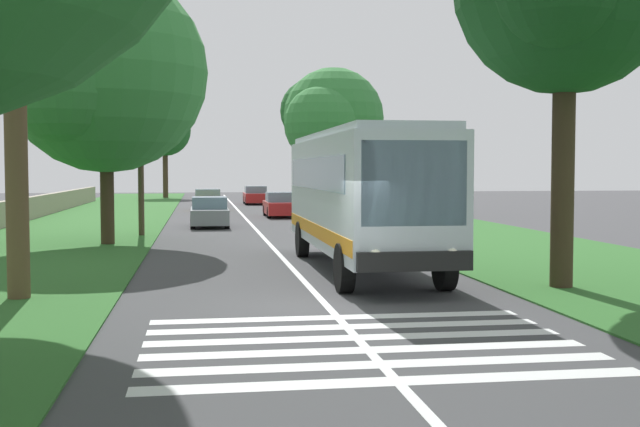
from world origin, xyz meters
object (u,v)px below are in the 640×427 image
(roadside_tree_left_0, at_px, (163,132))
(roadside_tree_right_2, at_px, (311,114))
(trailing_car_0, at_px, (210,213))
(trailing_car_2, at_px, (208,200))
(roadside_tree_left_3, at_px, (101,75))
(coach_bus, at_px, (360,191))
(utility_pole, at_px, (140,122))
(trailing_car_3, at_px, (255,196))
(roadside_tree_right_3, at_px, (330,121))
(trailing_car_1, at_px, (281,205))

(roadside_tree_left_0, distance_m, roadside_tree_right_2, 22.52)
(trailing_car_0, xyz_separation_m, trailing_car_2, (15.27, -0.06, 0.00))
(trailing_car_0, relative_size, roadside_tree_left_3, 0.44)
(roadside_tree_left_3, bearing_deg, coach_bus, -137.29)
(roadside_tree_left_0, relative_size, utility_pole, 0.99)
(trailing_car_2, relative_size, roadside_tree_left_0, 0.49)
(coach_bus, height_order, trailing_car_2, coach_bus)
(trailing_car_3, relative_size, roadside_tree_left_3, 0.44)
(trailing_car_3, distance_m, roadside_tree_right_2, 8.46)
(utility_pole, bearing_deg, trailing_car_3, -12.81)
(trailing_car_2, relative_size, roadside_tree_right_3, 0.50)
(trailing_car_3, bearing_deg, coach_bus, -179.98)
(roadside_tree_left_0, relative_size, roadside_tree_left_3, 0.90)
(trailing_car_3, xyz_separation_m, roadside_tree_right_3, (-16.83, -3.17, 4.84))
(trailing_car_0, bearing_deg, roadside_tree_left_0, 5.65)
(roadside_tree_right_2, bearing_deg, trailing_car_0, 159.08)
(trailing_car_1, distance_m, roadside_tree_right_3, 5.64)
(trailing_car_2, distance_m, roadside_tree_right_3, 11.50)
(coach_bus, xyz_separation_m, utility_pole, (12.09, 6.67, 2.52))
(roadside_tree_right_2, height_order, roadside_tree_right_3, roadside_tree_right_2)
(trailing_car_1, height_order, roadside_tree_left_3, roadside_tree_left_3)
(coach_bus, relative_size, roadside_tree_right_3, 1.30)
(roadside_tree_right_2, xyz_separation_m, utility_pole, (-24.81, 10.40, -2.12))
(roadside_tree_right_2, bearing_deg, trailing_car_1, 164.50)
(utility_pole, bearing_deg, trailing_car_0, -29.53)
(coach_bus, xyz_separation_m, roadside_tree_left_0, (56.28, 7.74, 4.13))
(roadside_tree_left_0, xyz_separation_m, roadside_tree_right_3, (-31.72, -10.89, -0.76))
(coach_bus, distance_m, roadside_tree_right_2, 37.38)
(coach_bus, relative_size, roadside_tree_left_0, 1.26)
(trailing_car_1, xyz_separation_m, roadside_tree_right_3, (0.10, -2.88, 4.84))
(trailing_car_0, distance_m, utility_pole, 6.97)
(trailing_car_0, relative_size, trailing_car_3, 1.00)
(utility_pole, bearing_deg, trailing_car_1, -29.33)
(roadside_tree_right_3, bearing_deg, coach_bus, 172.68)
(roadside_tree_left_3, bearing_deg, trailing_car_0, -24.34)
(coach_bus, distance_m, trailing_car_3, 41.41)
(trailing_car_1, distance_m, utility_pole, 14.74)
(trailing_car_3, bearing_deg, roadside_tree_left_0, 27.42)
(coach_bus, height_order, trailing_car_1, coach_bus)
(coach_bus, bearing_deg, utility_pole, 28.90)
(roadside_tree_left_0, distance_m, roadside_tree_right_3, 33.55)
(trailing_car_0, distance_m, trailing_car_2, 15.27)
(roadside_tree_right_2, bearing_deg, trailing_car_3, 39.82)
(utility_pole, bearing_deg, roadside_tree_left_3, 163.40)
(coach_bus, bearing_deg, trailing_car_3, 0.02)
(trailing_car_1, bearing_deg, roadside_tree_left_3, 153.36)
(coach_bus, height_order, roadside_tree_left_3, roadside_tree_left_3)
(coach_bus, height_order, trailing_car_0, coach_bus)
(coach_bus, height_order, roadside_tree_right_2, roadside_tree_right_2)
(roadside_tree_right_2, relative_size, roadside_tree_right_3, 1.08)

